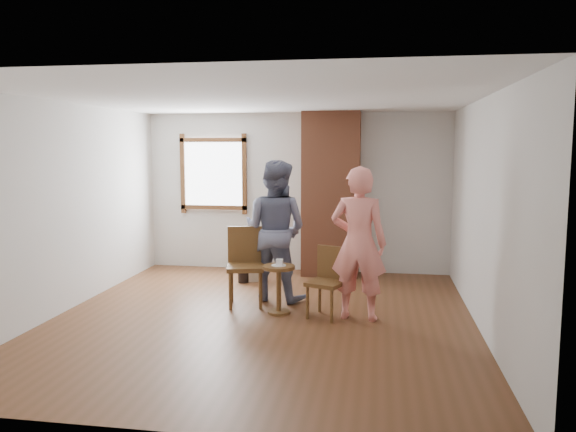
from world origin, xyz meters
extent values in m
plane|color=brown|center=(0.00, 0.00, 0.00)|extent=(5.50, 5.50, 0.00)
cube|color=silver|center=(0.00, 2.75, 1.30)|extent=(5.00, 0.04, 2.60)
cube|color=silver|center=(-2.50, 0.00, 1.30)|extent=(0.04, 5.50, 2.60)
cube|color=silver|center=(2.50, 0.00, 1.30)|extent=(0.04, 5.50, 2.60)
cube|color=white|center=(0.00, 0.00, 2.60)|extent=(5.00, 5.50, 0.04)
cube|color=brown|center=(-1.40, 2.71, 1.60)|extent=(1.14, 0.06, 1.34)
cube|color=white|center=(-1.40, 2.73, 1.60)|extent=(1.00, 0.02, 1.20)
cube|color=#AA5C3C|center=(0.60, 2.50, 1.30)|extent=(0.90, 0.50, 2.60)
cylinder|color=tan|center=(-0.58, 1.94, 0.24)|extent=(0.48, 0.48, 0.48)
cylinder|color=black|center=(-0.66, 1.75, 0.08)|extent=(0.21, 0.21, 0.16)
cube|color=brown|center=(-0.33, 0.54, 0.50)|extent=(0.56, 0.56, 0.06)
cylinder|color=brown|center=(-0.47, 0.31, 0.25)|extent=(0.04, 0.04, 0.50)
cylinder|color=brown|center=(-0.10, 0.40, 0.25)|extent=(0.04, 0.04, 0.50)
cylinder|color=brown|center=(-0.56, 0.69, 0.25)|extent=(0.04, 0.04, 0.50)
cylinder|color=brown|center=(-0.19, 0.77, 0.25)|extent=(0.04, 0.04, 0.50)
cube|color=brown|center=(-0.38, 0.75, 0.76)|extent=(0.47, 0.15, 0.50)
cube|color=brown|center=(0.74, 0.18, 0.42)|extent=(0.51, 0.51, 0.05)
cylinder|color=brown|center=(0.54, 0.08, 0.21)|extent=(0.04, 0.04, 0.42)
cylinder|color=brown|center=(0.84, -0.03, 0.21)|extent=(0.04, 0.04, 0.42)
cylinder|color=brown|center=(0.65, 0.38, 0.21)|extent=(0.04, 0.04, 0.42)
cylinder|color=brown|center=(0.95, 0.27, 0.21)|extent=(0.04, 0.04, 0.42)
cube|color=brown|center=(0.81, 0.34, 0.64)|extent=(0.38, 0.18, 0.42)
cylinder|color=brown|center=(0.16, 0.26, 0.58)|extent=(0.40, 0.40, 0.04)
cylinder|color=brown|center=(0.16, 0.26, 0.29)|extent=(0.06, 0.06, 0.54)
cylinder|color=brown|center=(0.16, 0.26, 0.01)|extent=(0.28, 0.28, 0.03)
cylinder|color=white|center=(0.16, 0.26, 0.60)|extent=(0.18, 0.18, 0.01)
cube|color=white|center=(0.17, 0.26, 0.64)|extent=(0.08, 0.07, 0.06)
imported|color=#16183E|center=(-0.01, 0.93, 0.94)|extent=(1.08, 0.95, 1.88)
imported|color=#F6877B|center=(1.13, 0.20, 0.91)|extent=(0.72, 0.52, 1.83)
camera|label=1|loc=(1.36, -6.39, 2.05)|focal=35.00mm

